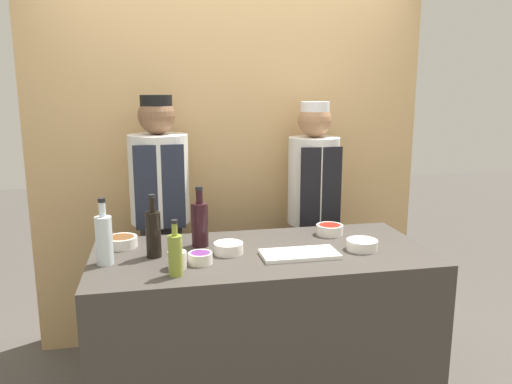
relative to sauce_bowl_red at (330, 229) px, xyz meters
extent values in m
cube|color=tan|center=(-0.44, 0.83, 0.23)|extent=(2.68, 0.18, 2.40)
cube|color=#3D3833|center=(-0.44, -0.21, -0.50)|extent=(1.73, 0.80, 0.94)
cylinder|color=white|center=(0.00, 0.00, 0.00)|extent=(0.15, 0.15, 0.06)
cylinder|color=red|center=(0.00, 0.00, 0.02)|extent=(0.13, 0.13, 0.02)
cylinder|color=white|center=(-0.77, -0.34, -0.01)|extent=(0.12, 0.12, 0.05)
cylinder|color=#703384|center=(-0.77, -0.34, 0.01)|extent=(0.10, 0.10, 0.02)
cylinder|color=white|center=(-0.62, -0.22, 0.00)|extent=(0.15, 0.15, 0.06)
cylinder|color=yellow|center=(-0.62, -0.22, 0.02)|extent=(0.12, 0.12, 0.02)
cylinder|color=white|center=(-1.16, 0.00, 0.00)|extent=(0.17, 0.17, 0.06)
cylinder|color=brown|center=(-1.16, 0.00, 0.02)|extent=(0.14, 0.14, 0.02)
cylinder|color=white|center=(0.07, -0.29, -0.01)|extent=(0.16, 0.16, 0.05)
cylinder|color=silver|center=(0.07, -0.29, 0.01)|extent=(0.13, 0.13, 0.02)
cube|color=white|center=(-0.28, -0.33, -0.02)|extent=(0.38, 0.19, 0.02)
cylinder|color=black|center=(-0.99, -0.19, 0.08)|extent=(0.07, 0.07, 0.23)
cylinder|color=black|center=(-0.99, -0.19, 0.23)|extent=(0.03, 0.03, 0.07)
cylinder|color=black|center=(-0.99, -0.19, 0.28)|extent=(0.03, 0.03, 0.02)
cylinder|color=olive|center=(-0.90, -0.47, 0.06)|extent=(0.06, 0.06, 0.19)
cylinder|color=olive|center=(-0.90, -0.47, 0.18)|extent=(0.03, 0.03, 0.06)
cylinder|color=black|center=(-0.90, -0.47, 0.22)|extent=(0.03, 0.03, 0.02)
cylinder|color=silver|center=(-1.22, -0.25, 0.08)|extent=(0.08, 0.08, 0.23)
cylinder|color=silver|center=(-1.22, -0.25, 0.24)|extent=(0.03, 0.03, 0.07)
cylinder|color=black|center=(-1.22, -0.25, 0.28)|extent=(0.04, 0.04, 0.02)
cylinder|color=black|center=(-0.75, -0.06, 0.08)|extent=(0.09, 0.09, 0.23)
cylinder|color=black|center=(-0.75, -0.06, 0.24)|extent=(0.04, 0.04, 0.07)
cylinder|color=black|center=(-0.75, -0.06, 0.28)|extent=(0.04, 0.04, 0.02)
cylinder|color=silver|center=(-0.88, -0.38, 0.01)|extent=(0.09, 0.09, 0.08)
cylinder|color=#28282D|center=(-0.95, 0.50, -0.50)|extent=(0.27, 0.27, 0.93)
cylinder|color=silver|center=(-0.95, 0.50, 0.24)|extent=(0.37, 0.37, 0.55)
cube|color=#232838|center=(-0.95, 0.33, 0.22)|extent=(0.30, 0.02, 0.51)
sphere|color=brown|center=(-0.95, 0.50, 0.63)|extent=(0.23, 0.23, 0.23)
cylinder|color=black|center=(-0.95, 0.50, 0.71)|extent=(0.19, 0.19, 0.08)
cylinder|color=#28282D|center=(0.06, 0.50, -0.53)|extent=(0.24, 0.24, 0.87)
cylinder|color=silver|center=(0.06, 0.50, 0.19)|extent=(0.34, 0.34, 0.58)
cube|color=black|center=(0.06, 0.34, 0.17)|extent=(0.27, 0.02, 0.53)
sphere|color=#9E704C|center=(0.06, 0.50, 0.59)|extent=(0.22, 0.22, 0.22)
cylinder|color=white|center=(0.06, 0.50, 0.67)|extent=(0.19, 0.19, 0.08)
camera|label=1|loc=(-0.97, -2.62, 0.79)|focal=35.00mm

